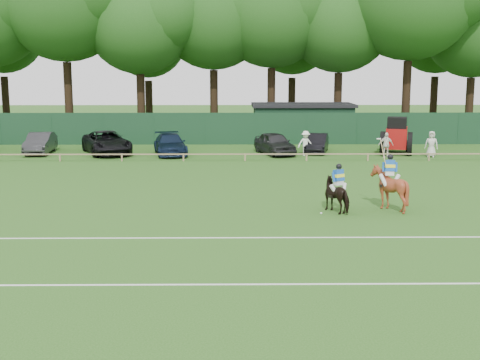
{
  "coord_description": "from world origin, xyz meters",
  "views": [
    {
      "loc": [
        0.2,
        -23.25,
        6.05
      ],
      "look_at": [
        0.5,
        3.0,
        1.4
      ],
      "focal_mm": 48.0,
      "sensor_mm": 36.0,
      "label": 1
    }
  ],
  "objects_px": {
    "horse_chestnut": "(389,188)",
    "tractor": "(397,137)",
    "horse_dark": "(338,195)",
    "spectator_right": "(431,144)",
    "sedan_grey": "(40,143)",
    "polo_ball": "(321,213)",
    "sedan_navy": "(170,144)",
    "suv_black": "(107,143)",
    "spectator_mid": "(386,145)",
    "hatch_grey": "(275,143)",
    "spectator_left": "(306,143)",
    "estate_black": "(317,143)",
    "utility_shed": "(302,122)"
  },
  "relations": [
    {
      "from": "hatch_grey",
      "to": "spectator_left",
      "type": "bearing_deg",
      "value": -37.62
    },
    {
      "from": "sedan_grey",
      "to": "sedan_navy",
      "type": "distance_m",
      "value": 9.23
    },
    {
      "from": "spectator_right",
      "to": "polo_ball",
      "type": "distance_m",
      "value": 19.64
    },
    {
      "from": "horse_dark",
      "to": "spectator_right",
      "type": "xyz_separation_m",
      "value": [
        9.01,
        16.52,
        0.16
      ]
    },
    {
      "from": "horse_dark",
      "to": "sedan_grey",
      "type": "height_order",
      "value": "sedan_grey"
    },
    {
      "from": "horse_chestnut",
      "to": "hatch_grey",
      "type": "distance_m",
      "value": 18.09
    },
    {
      "from": "horse_chestnut",
      "to": "tractor",
      "type": "distance_m",
      "value": 18.44
    },
    {
      "from": "spectator_right",
      "to": "sedan_grey",
      "type": "bearing_deg",
      "value": -164.92
    },
    {
      "from": "spectator_left",
      "to": "utility_shed",
      "type": "distance_m",
      "value": 9.55
    },
    {
      "from": "horse_chestnut",
      "to": "spectator_left",
      "type": "bearing_deg",
      "value": -75.66
    },
    {
      "from": "sedan_navy",
      "to": "polo_ball",
      "type": "xyz_separation_m",
      "value": [
        8.04,
        -18.48,
        -0.68
      ]
    },
    {
      "from": "sedan_grey",
      "to": "hatch_grey",
      "type": "xyz_separation_m",
      "value": [
        16.51,
        -0.55,
        0.03
      ]
    },
    {
      "from": "sedan_grey",
      "to": "utility_shed",
      "type": "distance_m",
      "value": 21.05
    },
    {
      "from": "sedan_grey",
      "to": "suv_black",
      "type": "relative_size",
      "value": 0.78
    },
    {
      "from": "sedan_grey",
      "to": "hatch_grey",
      "type": "relative_size",
      "value": 0.99
    },
    {
      "from": "horse_chestnut",
      "to": "spectator_mid",
      "type": "xyz_separation_m",
      "value": [
        3.65,
        16.0,
        -0.1
      ]
    },
    {
      "from": "horse_dark",
      "to": "hatch_grey",
      "type": "distance_m",
      "value": 18.13
    },
    {
      "from": "hatch_grey",
      "to": "polo_ball",
      "type": "relative_size",
      "value": 50.06
    },
    {
      "from": "sedan_navy",
      "to": "tractor",
      "type": "xyz_separation_m",
      "value": [
        15.85,
        0.17,
        0.51
      ]
    },
    {
      "from": "spectator_right",
      "to": "suv_black",
      "type": "bearing_deg",
      "value": -165.32
    },
    {
      "from": "horse_dark",
      "to": "estate_black",
      "type": "distance_m",
      "value": 19.08
    },
    {
      "from": "sedan_grey",
      "to": "tractor",
      "type": "xyz_separation_m",
      "value": [
        25.06,
        -0.45,
        0.49
      ]
    },
    {
      "from": "utility_shed",
      "to": "spectator_left",
      "type": "bearing_deg",
      "value": -94.76
    },
    {
      "from": "horse_dark",
      "to": "sedan_navy",
      "type": "bearing_deg",
      "value": -96.82
    },
    {
      "from": "sedan_grey",
      "to": "polo_ball",
      "type": "xyz_separation_m",
      "value": [
        17.24,
        -19.1,
        -0.69
      ]
    },
    {
      "from": "hatch_grey",
      "to": "spectator_mid",
      "type": "bearing_deg",
      "value": -30.97
    },
    {
      "from": "horse_chestnut",
      "to": "horse_dark",
      "type": "bearing_deg",
      "value": 18.09
    },
    {
      "from": "spectator_left",
      "to": "spectator_mid",
      "type": "distance_m",
      "value": 5.4
    },
    {
      "from": "sedan_grey",
      "to": "utility_shed",
      "type": "xyz_separation_m",
      "value": [
        19.37,
        8.21,
        0.8
      ]
    },
    {
      "from": "sedan_grey",
      "to": "estate_black",
      "type": "distance_m",
      "value": 19.58
    },
    {
      "from": "spectator_left",
      "to": "spectator_right",
      "type": "bearing_deg",
      "value": -16.64
    },
    {
      "from": "spectator_right",
      "to": "polo_ball",
      "type": "bearing_deg",
      "value": -100.39
    },
    {
      "from": "polo_ball",
      "to": "tractor",
      "type": "bearing_deg",
      "value": 67.27
    },
    {
      "from": "sedan_grey",
      "to": "sedan_navy",
      "type": "height_order",
      "value": "sedan_grey"
    },
    {
      "from": "horse_chestnut",
      "to": "spectator_left",
      "type": "relative_size",
      "value": 1.11
    },
    {
      "from": "sedan_grey",
      "to": "spectator_right",
      "type": "xyz_separation_m",
      "value": [
        27.02,
        -2.09,
        0.15
      ]
    },
    {
      "from": "estate_black",
      "to": "spectator_mid",
      "type": "relative_size",
      "value": 2.41
    },
    {
      "from": "sedan_navy",
      "to": "sedan_grey",
      "type": "bearing_deg",
      "value": 164.79
    },
    {
      "from": "utility_shed",
      "to": "estate_black",
      "type": "bearing_deg",
      "value": -88.5
    },
    {
      "from": "spectator_right",
      "to": "spectator_mid",
      "type": "bearing_deg",
      "value": -157.74
    },
    {
      "from": "suv_black",
      "to": "spectator_mid",
      "type": "distance_m",
      "value": 19.28
    },
    {
      "from": "horse_dark",
      "to": "sedan_grey",
      "type": "xyz_separation_m",
      "value": [
        -18.01,
        18.61,
        0.01
      ]
    },
    {
      "from": "sedan_navy",
      "to": "hatch_grey",
      "type": "height_order",
      "value": "hatch_grey"
    },
    {
      "from": "horse_dark",
      "to": "suv_black",
      "type": "xyz_separation_m",
      "value": [
        -13.29,
        18.4,
        0.07
      ]
    },
    {
      "from": "spectator_right",
      "to": "estate_black",
      "type": "bearing_deg",
      "value": -179.01
    },
    {
      "from": "sedan_navy",
      "to": "spectator_left",
      "type": "distance_m",
      "value": 9.4
    },
    {
      "from": "spectator_right",
      "to": "utility_shed",
      "type": "distance_m",
      "value": 12.85
    },
    {
      "from": "hatch_grey",
      "to": "estate_black",
      "type": "bearing_deg",
      "value": -0.83
    },
    {
      "from": "spectator_left",
      "to": "hatch_grey",
      "type": "bearing_deg",
      "value": 149.25
    },
    {
      "from": "sedan_grey",
      "to": "spectator_left",
      "type": "height_order",
      "value": "spectator_left"
    }
  ]
}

